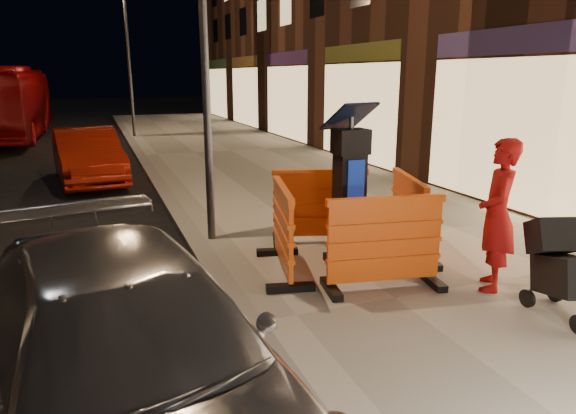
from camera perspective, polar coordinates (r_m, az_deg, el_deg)
name	(u,v)px	position (r m, az deg, el deg)	size (l,w,h in m)	color
ground_plane	(251,336)	(5.64, -4.13, -14.07)	(120.00, 120.00, 0.00)	black
sidewalk	(479,289)	(6.98, 20.46, -8.50)	(6.00, 60.00, 0.15)	#99968B
kerb	(251,329)	(5.60, -4.15, -13.39)	(0.30, 60.00, 0.15)	slate
parking_kiosk	(349,190)	(6.96, 6.81, 1.89)	(0.65, 0.65, 2.07)	black
barrier_front	(385,243)	(6.28, 10.67, -3.98)	(1.48, 0.61, 1.15)	#FD5A11
barrier_back	(320,206)	(7.90, 3.55, 0.07)	(1.48, 0.61, 1.15)	#FD5A11
barrier_kerbside	(283,230)	(6.70, -0.54, -2.54)	(1.48, 0.61, 1.15)	#FD5A11
barrier_bldgside	(407,216)	(7.54, 13.13, -0.98)	(1.48, 0.61, 1.15)	#FD5A11
car_red	(90,182)	(14.18, -21.13, 2.60)	(1.44, 4.14, 1.36)	maroon
bus_doubledecker	(11,139)	(25.30, -28.41, 6.69)	(2.52, 10.79, 3.01)	maroon
man	(497,215)	(6.59, 22.24, -0.86)	(0.67, 0.44, 1.84)	maroon
stroller	(570,271)	(6.26, 28.81, -6.24)	(0.54, 0.83, 1.04)	black
street_lamp_mid	(204,42)	(7.94, -9.30, 17.64)	(0.12, 0.12, 6.00)	#3F3F44
street_lamp_far	(129,63)	(22.82, -17.24, 15.06)	(0.12, 0.12, 6.00)	#3F3F44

